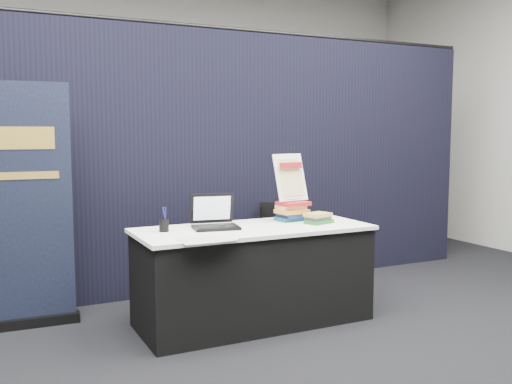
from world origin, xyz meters
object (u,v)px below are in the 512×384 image
object	(u,v)px
laptop	(214,220)
stacking_chair	(285,242)
book_stack_short	(319,218)
info_sign	(290,178)
pullup_banner	(21,220)
display_table	(253,275)
book_stack_tall	(292,211)

from	to	relation	value
laptop	stacking_chair	size ratio (longest dim) A/B	0.46
book_stack_short	info_sign	xyz separation A→B (m)	(-0.12, 0.25, 0.31)
pullup_banner	stacking_chair	size ratio (longest dim) A/B	2.28
laptop	stacking_chair	bearing A→B (deg)	43.06
display_table	info_sign	distance (m)	0.86
info_sign	stacking_chair	world-z (taller)	info_sign
laptop	book_stack_tall	xyz separation A→B (m)	(0.71, 0.06, 0.02)
display_table	book_stack_tall	world-z (taller)	book_stack_tall
book_stack_short	info_sign	world-z (taller)	info_sign
book_stack_tall	info_sign	world-z (taller)	info_sign
laptop	info_sign	world-z (taller)	info_sign
info_sign	pullup_banner	xyz separation A→B (m)	(-2.03, 0.48, -0.28)
book_stack_tall	info_sign	size ratio (longest dim) A/B	0.59
book_stack_short	pullup_banner	distance (m)	2.27
book_stack_short	stacking_chair	world-z (taller)	book_stack_short
info_sign	stacking_chair	bearing A→B (deg)	54.62
book_stack_tall	info_sign	distance (m)	0.27
pullup_banner	info_sign	bearing A→B (deg)	-10.70
pullup_banner	stacking_chair	xyz separation A→B (m)	(2.29, 0.07, -0.37)
info_sign	book_stack_tall	bearing A→B (deg)	-100.31
display_table	book_stack_short	world-z (taller)	book_stack_short
book_stack_short	laptop	bearing A→B (deg)	168.95
book_stack_short	stacking_chair	size ratio (longest dim) A/B	0.28
book_stack_short	book_stack_tall	bearing A→B (deg)	118.89
display_table	book_stack_tall	size ratio (longest dim) A/B	7.55
display_table	book_stack_tall	distance (m)	0.64
laptop	pullup_banner	size ratio (longest dim) A/B	0.20
laptop	book_stack_tall	world-z (taller)	laptop
book_stack_short	info_sign	size ratio (longest dim) A/B	0.56
stacking_chair	info_sign	bearing A→B (deg)	-93.73
pullup_banner	display_table	bearing A→B (deg)	-19.82
display_table	book_stack_short	size ratio (longest dim) A/B	8.07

